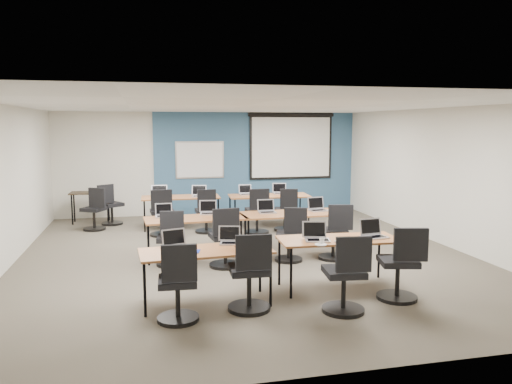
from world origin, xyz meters
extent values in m
cube|color=#6B6354|center=(0.00, 0.00, 0.00)|extent=(8.00, 9.00, 0.02)
cube|color=white|center=(0.00, 0.00, 2.70)|extent=(8.00, 9.00, 0.02)
cube|color=beige|center=(0.00, 4.50, 1.35)|extent=(8.00, 0.04, 2.70)
cube|color=beige|center=(0.00, -4.50, 1.35)|extent=(8.00, 0.04, 2.70)
cube|color=beige|center=(-4.00, 0.00, 1.35)|extent=(0.04, 9.00, 2.70)
cube|color=beige|center=(4.00, 0.00, 1.35)|extent=(0.04, 9.00, 2.70)
cube|color=#3D5977|center=(1.25, 4.47, 1.35)|extent=(5.50, 0.04, 2.70)
cube|color=#B8B8B8|center=(-0.30, 4.43, 1.45)|extent=(1.28, 0.02, 0.98)
cube|color=white|center=(-0.30, 4.42, 1.45)|extent=(1.20, 0.02, 0.90)
cube|color=black|center=(2.20, 4.41, 1.80)|extent=(2.32, 0.03, 1.82)
cube|color=white|center=(2.20, 4.40, 1.76)|extent=(2.20, 0.02, 1.62)
cylinder|color=black|center=(2.20, 4.40, 2.64)|extent=(2.40, 0.10, 0.10)
cube|color=brown|center=(-1.00, -2.32, 0.71)|extent=(1.72, 0.72, 0.03)
cylinder|color=black|center=(-1.80, -2.62, 0.35)|extent=(0.04, 0.04, 0.70)
cylinder|color=black|center=(-0.20, -2.62, 0.35)|extent=(0.04, 0.04, 0.70)
cylinder|color=black|center=(-1.80, -2.02, 0.35)|extent=(0.04, 0.04, 0.70)
cylinder|color=black|center=(-0.20, -2.02, 0.35)|extent=(0.04, 0.04, 0.70)
cube|color=#A36C44|center=(0.95, -2.08, 0.71)|extent=(1.73, 0.72, 0.03)
cylinder|color=black|center=(0.15, -2.38, 0.35)|extent=(0.04, 0.04, 0.70)
cylinder|color=black|center=(1.75, -2.38, 0.35)|extent=(0.04, 0.04, 0.70)
cylinder|color=black|center=(0.15, -1.78, 0.35)|extent=(0.04, 0.04, 0.70)
cylinder|color=black|center=(1.75, -1.78, 0.35)|extent=(0.04, 0.04, 0.70)
cube|color=#A76D2E|center=(-0.89, 0.03, 0.71)|extent=(1.79, 0.75, 0.03)
cylinder|color=black|center=(-1.72, -0.28, 0.35)|extent=(0.04, 0.04, 0.70)
cylinder|color=black|center=(-0.06, -0.28, 0.35)|extent=(0.04, 0.04, 0.70)
cylinder|color=black|center=(-1.72, 0.34, 0.35)|extent=(0.04, 0.04, 0.70)
cylinder|color=black|center=(-0.06, 0.34, 0.35)|extent=(0.04, 0.04, 0.70)
cube|color=brown|center=(0.91, 0.11, 0.71)|extent=(1.92, 0.80, 0.03)
cylinder|color=black|center=(0.01, -0.23, 0.35)|extent=(0.04, 0.04, 0.70)
cylinder|color=black|center=(1.81, -0.23, 0.35)|extent=(0.04, 0.04, 0.70)
cylinder|color=black|center=(0.01, 0.45, 0.35)|extent=(0.04, 0.04, 0.70)
cylinder|color=black|center=(1.81, 0.45, 0.35)|extent=(0.04, 0.04, 0.70)
cube|color=brown|center=(-0.95, 2.75, 0.71)|extent=(1.77, 0.74, 0.03)
cylinder|color=black|center=(-1.77, 2.44, 0.35)|extent=(0.04, 0.04, 0.70)
cylinder|color=black|center=(-0.12, 2.44, 0.35)|extent=(0.04, 0.04, 0.70)
cylinder|color=black|center=(-1.77, 3.06, 0.35)|extent=(0.04, 0.04, 0.70)
cylinder|color=black|center=(-0.12, 3.06, 0.35)|extent=(0.04, 0.04, 0.70)
cube|color=#986639|center=(1.09, 2.51, 0.71)|extent=(1.87, 0.78, 0.03)
cylinder|color=black|center=(0.22, 2.18, 0.35)|extent=(0.04, 0.04, 0.70)
cylinder|color=black|center=(1.97, 2.18, 0.35)|extent=(0.04, 0.04, 0.70)
cylinder|color=black|center=(0.22, 2.84, 0.35)|extent=(0.04, 0.04, 0.70)
cylinder|color=black|center=(1.97, 2.84, 0.35)|extent=(0.04, 0.04, 0.70)
cube|color=#A2A2AE|center=(-1.41, -2.18, 0.74)|extent=(0.32, 0.24, 0.02)
cube|color=black|center=(-1.41, -2.20, 0.75)|extent=(0.27, 0.14, 0.00)
cube|color=#A2A2AE|center=(-1.41, -2.05, 0.86)|extent=(0.32, 0.06, 0.22)
cube|color=black|center=(-1.41, -2.06, 0.86)|extent=(0.28, 0.04, 0.18)
ellipsoid|color=white|center=(-1.22, -2.26, 0.74)|extent=(0.07, 0.10, 0.03)
cylinder|color=black|center=(-1.42, -2.83, 0.03)|extent=(0.51, 0.51, 0.05)
cylinder|color=black|center=(-1.42, -2.83, 0.23)|extent=(0.06, 0.06, 0.45)
cube|color=black|center=(-1.42, -2.83, 0.49)|extent=(0.45, 0.45, 0.08)
cube|color=black|center=(-1.41, -3.03, 0.77)|extent=(0.41, 0.06, 0.44)
cube|color=silver|center=(-0.63, -2.07, 0.74)|extent=(0.30, 0.22, 0.02)
cube|color=black|center=(-0.63, -2.09, 0.75)|extent=(0.26, 0.13, 0.00)
cube|color=silver|center=(-0.63, -1.95, 0.86)|extent=(0.30, 0.06, 0.21)
cube|color=black|center=(-0.63, -1.96, 0.86)|extent=(0.27, 0.04, 0.17)
ellipsoid|color=white|center=(-0.29, -2.25, 0.74)|extent=(0.07, 0.11, 0.04)
cylinder|color=black|center=(-0.50, -2.67, 0.03)|extent=(0.56, 0.56, 0.05)
cylinder|color=black|center=(-0.50, -2.67, 0.25)|extent=(0.06, 0.06, 0.49)
cube|color=black|center=(-0.50, -2.67, 0.53)|extent=(0.49, 0.49, 0.08)
cube|color=black|center=(-0.49, -2.89, 0.81)|extent=(0.45, 0.06, 0.44)
cube|color=#BDBDBD|center=(0.60, -2.16, 0.74)|extent=(0.34, 0.25, 0.02)
cube|color=black|center=(0.60, -2.18, 0.75)|extent=(0.29, 0.15, 0.00)
cube|color=#BDBDBD|center=(0.60, -2.03, 0.87)|extent=(0.34, 0.06, 0.24)
cube|color=black|center=(0.60, -2.04, 0.87)|extent=(0.30, 0.05, 0.19)
ellipsoid|color=white|center=(0.84, -2.29, 0.74)|extent=(0.07, 0.10, 0.03)
cylinder|color=black|center=(0.65, -3.00, 0.03)|extent=(0.54, 0.54, 0.05)
cylinder|color=black|center=(0.65, -3.00, 0.24)|extent=(0.06, 0.06, 0.48)
cube|color=black|center=(0.65, -3.00, 0.52)|extent=(0.48, 0.48, 0.08)
cube|color=black|center=(0.68, -3.22, 0.80)|extent=(0.44, 0.06, 0.44)
cube|color=silver|center=(1.48, -2.16, 0.74)|extent=(0.35, 0.26, 0.02)
cube|color=black|center=(1.48, -2.18, 0.75)|extent=(0.30, 0.15, 0.00)
cube|color=silver|center=(1.48, -2.03, 0.87)|extent=(0.35, 0.06, 0.24)
cube|color=black|center=(1.48, -2.03, 0.87)|extent=(0.31, 0.05, 0.20)
ellipsoid|color=white|center=(1.76, -2.37, 0.74)|extent=(0.07, 0.09, 0.03)
cylinder|color=black|center=(1.55, -2.73, 0.03)|extent=(0.55, 0.55, 0.05)
cylinder|color=black|center=(1.55, -2.73, 0.24)|extent=(0.06, 0.06, 0.49)
cube|color=black|center=(1.55, -2.73, 0.53)|extent=(0.49, 0.49, 0.08)
cube|color=black|center=(1.61, -2.95, 0.81)|extent=(0.44, 0.06, 0.44)
cube|color=#A8A8AA|center=(-1.43, 0.21, 0.74)|extent=(0.30, 0.22, 0.02)
cube|color=black|center=(-1.43, 0.19, 0.75)|extent=(0.26, 0.13, 0.00)
cube|color=#A8A8AA|center=(-1.43, 0.33, 0.86)|extent=(0.30, 0.06, 0.21)
cube|color=black|center=(-1.43, 0.32, 0.86)|extent=(0.27, 0.04, 0.17)
ellipsoid|color=white|center=(-1.21, 0.11, 0.74)|extent=(0.08, 0.11, 0.04)
cylinder|color=black|center=(-1.37, -0.37, 0.03)|extent=(0.48, 0.48, 0.05)
cylinder|color=black|center=(-1.37, -0.37, 0.21)|extent=(0.06, 0.06, 0.43)
cube|color=black|center=(-1.37, -0.37, 0.47)|extent=(0.43, 0.43, 0.08)
cube|color=black|center=(-1.34, -0.56, 0.75)|extent=(0.39, 0.06, 0.44)
cube|color=#A8A8AB|center=(-0.61, 0.32, 0.74)|extent=(0.32, 0.23, 0.02)
cube|color=black|center=(-0.61, 0.30, 0.75)|extent=(0.27, 0.14, 0.00)
cube|color=#A8A8AB|center=(-0.61, 0.44, 0.86)|extent=(0.32, 0.06, 0.22)
cube|color=black|center=(-0.61, 0.44, 0.86)|extent=(0.28, 0.04, 0.18)
ellipsoid|color=white|center=(-0.30, 0.06, 0.74)|extent=(0.08, 0.10, 0.03)
cylinder|color=black|center=(-0.47, -0.64, 0.03)|extent=(0.55, 0.55, 0.05)
cylinder|color=black|center=(-0.47, -0.64, 0.24)|extent=(0.06, 0.06, 0.48)
cube|color=black|center=(-0.47, -0.64, 0.52)|extent=(0.48, 0.48, 0.08)
cube|color=black|center=(-0.49, -0.85, 0.80)|extent=(0.44, 0.06, 0.44)
cube|color=#A8A8A8|center=(0.47, 0.20, 0.74)|extent=(0.32, 0.23, 0.02)
cube|color=black|center=(0.47, 0.18, 0.75)|extent=(0.27, 0.13, 0.00)
cube|color=#A8A8A8|center=(0.47, 0.32, 0.86)|extent=(0.32, 0.06, 0.22)
cube|color=black|center=(0.47, 0.32, 0.86)|extent=(0.28, 0.04, 0.18)
ellipsoid|color=white|center=(0.85, 0.04, 0.74)|extent=(0.08, 0.11, 0.03)
cylinder|color=black|center=(0.66, -0.54, 0.03)|extent=(0.49, 0.49, 0.05)
cylinder|color=black|center=(0.66, -0.54, 0.22)|extent=(0.06, 0.06, 0.43)
cube|color=black|center=(0.66, -0.54, 0.47)|extent=(0.43, 0.43, 0.08)
cube|color=black|center=(0.73, -0.73, 0.75)|extent=(0.39, 0.06, 0.44)
cube|color=#ABAAB7|center=(1.47, 0.19, 0.74)|extent=(0.34, 0.24, 0.02)
cube|color=black|center=(1.47, 0.17, 0.75)|extent=(0.28, 0.14, 0.00)
cube|color=#ABAAB7|center=(1.47, 0.33, 0.87)|extent=(0.34, 0.06, 0.23)
cube|color=black|center=(1.47, 0.32, 0.87)|extent=(0.29, 0.04, 0.19)
ellipsoid|color=white|center=(1.69, 0.18, 0.74)|extent=(0.09, 0.11, 0.04)
cylinder|color=black|center=(1.47, -0.59, 0.03)|extent=(0.52, 0.52, 0.05)
cylinder|color=black|center=(1.47, -0.59, 0.23)|extent=(0.06, 0.06, 0.46)
cube|color=black|center=(1.47, -0.59, 0.50)|extent=(0.46, 0.46, 0.08)
cube|color=black|center=(1.52, -0.80, 0.78)|extent=(0.42, 0.06, 0.44)
cube|color=#A3A3B0|center=(-1.42, 2.71, 0.74)|extent=(0.36, 0.26, 0.02)
cube|color=black|center=(-1.42, 2.69, 0.75)|extent=(0.30, 0.15, 0.00)
cube|color=#A3A3B0|center=(-1.42, 2.85, 0.88)|extent=(0.36, 0.07, 0.25)
cube|color=black|center=(-1.42, 2.84, 0.88)|extent=(0.31, 0.05, 0.20)
ellipsoid|color=white|center=(-1.18, 2.58, 0.74)|extent=(0.08, 0.10, 0.03)
cylinder|color=black|center=(-1.40, 2.02, 0.03)|extent=(0.54, 0.54, 0.05)
cylinder|color=black|center=(-1.40, 2.02, 0.24)|extent=(0.06, 0.06, 0.48)
cube|color=black|center=(-1.40, 2.02, 0.52)|extent=(0.48, 0.48, 0.08)
cube|color=black|center=(-1.42, 1.80, 0.80)|extent=(0.44, 0.06, 0.44)
cube|color=#B8B8B8|center=(-0.52, 2.61, 0.74)|extent=(0.34, 0.25, 0.02)
cube|color=black|center=(-0.52, 2.59, 0.75)|extent=(0.29, 0.14, 0.00)
cube|color=#B8B8B8|center=(-0.52, 2.74, 0.87)|extent=(0.34, 0.06, 0.23)
cube|color=black|center=(-0.52, 2.73, 0.87)|extent=(0.30, 0.04, 0.19)
ellipsoid|color=white|center=(-0.24, 2.49, 0.74)|extent=(0.08, 0.10, 0.03)
cylinder|color=black|center=(-0.44, 2.12, 0.03)|extent=(0.50, 0.50, 0.05)
cylinder|color=black|center=(-0.44, 2.12, 0.22)|extent=(0.06, 0.06, 0.44)
cube|color=black|center=(-0.44, 2.12, 0.48)|extent=(0.44, 0.44, 0.08)
cube|color=black|center=(-0.45, 1.92, 0.76)|extent=(0.40, 0.06, 0.44)
cube|color=#ABABAC|center=(0.58, 2.69, 0.74)|extent=(0.30, 0.22, 0.02)
cube|color=black|center=(0.58, 2.67, 0.75)|extent=(0.26, 0.13, 0.00)
cube|color=#ABABAC|center=(0.58, 2.81, 0.86)|extent=(0.30, 0.06, 0.21)
cube|color=black|center=(0.58, 2.80, 0.86)|extent=(0.27, 0.04, 0.17)
ellipsoid|color=white|center=(0.82, 2.47, 0.74)|extent=(0.07, 0.10, 0.03)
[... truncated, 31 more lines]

